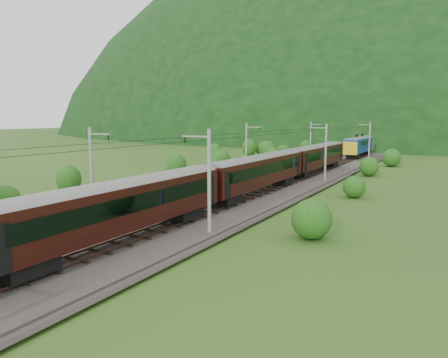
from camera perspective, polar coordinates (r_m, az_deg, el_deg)
The scene contains 15 objects.
ground at distance 37.84m, azimuth -10.06°, elevation -6.07°, with size 600.00×600.00×0.00m, color #275119.
railbed at distance 45.82m, azimuth -2.19°, elevation -3.29°, with size 14.00×220.00×0.30m, color #38332D.
track_left at distance 47.03m, azimuth -4.70°, elevation -2.74°, with size 2.40×220.00×0.27m.
track_right at distance 44.61m, azimuth 0.46°, elevation -3.31°, with size 2.40×220.00×0.27m.
catenary_left at distance 67.37m, azimuth 2.98°, elevation 4.07°, with size 2.54×192.28×8.00m.
catenary_right at distance 63.01m, azimuth 13.07°, elevation 3.60°, with size 2.54×192.28×8.00m.
overhead_wires at distance 44.97m, azimuth -2.24°, elevation 5.43°, with size 4.83×198.00×0.03m.
mountain_main at distance 289.56m, azimuth 24.35°, elevation 5.51°, with size 504.00×360.00×244.00m, color black.
mountain_ridge at distance 358.45m, azimuth 5.31°, elevation 6.54°, with size 336.00×280.00×132.00m, color black.
train at distance 50.72m, azimuth 4.47°, elevation 1.70°, with size 3.02×121.86×5.25m.
hazard_post_near at distance 89.83m, azimuth 13.51°, elevation 2.60°, with size 0.15×0.15×1.37m, color red.
hazard_post_far at distance 87.43m, azimuth 13.58°, elevation 2.43°, with size 0.14×0.14×1.28m, color red.
signal at distance 74.58m, azimuth 7.01°, elevation 2.09°, with size 0.23×0.23×2.04m.
vegetation_left at distance 62.05m, azimuth -7.85°, elevation 1.54°, with size 12.15×151.50×6.47m.
vegetation_right at distance 52.59m, azimuth 16.04°, elevation -0.83°, with size 6.16×99.42×3.03m.
Camera 1 is at (23.18, -28.48, 9.14)m, focal length 35.00 mm.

